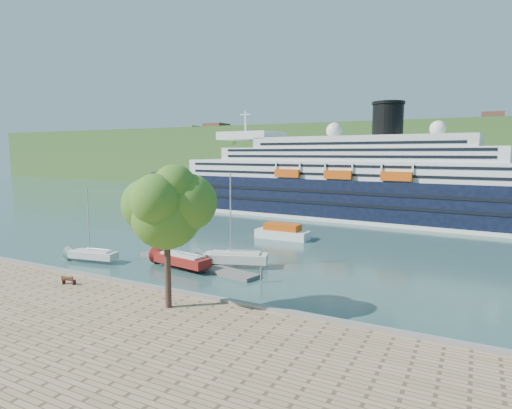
% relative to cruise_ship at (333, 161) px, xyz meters
% --- Properties ---
extents(ground, '(400.00, 400.00, 0.00)m').
position_rel_cruise_ship_xyz_m(ground, '(-5.55, -55.97, -11.35)').
color(ground, '#2D504E').
rests_on(ground, ground).
extents(far_hillside, '(400.00, 50.00, 24.00)m').
position_rel_cruise_ship_xyz_m(far_hillside, '(-5.55, 89.03, 0.65)').
color(far_hillside, '#2D5221').
rests_on(far_hillside, ground).
extents(quay_coping, '(220.00, 0.50, 0.30)m').
position_rel_cruise_ship_xyz_m(quay_coping, '(-5.55, -56.17, -10.20)').
color(quay_coping, slate).
rests_on(quay_coping, promenade).
extents(cruise_ship, '(101.86, 21.74, 22.70)m').
position_rel_cruise_ship_xyz_m(cruise_ship, '(0.00, 0.00, 0.00)').
color(cruise_ship, black).
rests_on(cruise_ship, ground).
extents(park_bench, '(1.44, 0.84, 0.86)m').
position_rel_cruise_ship_xyz_m(park_bench, '(-6.78, -58.75, -9.92)').
color(park_bench, '#482514').
rests_on(park_bench, promenade).
extents(promenade_tree, '(7.32, 7.32, 12.12)m').
position_rel_cruise_ship_xyz_m(promenade_tree, '(5.22, -59.21, -4.29)').
color(promenade_tree, '#315C18').
rests_on(promenade_tree, promenade).
extents(floating_pontoon, '(18.12, 5.98, 0.40)m').
position_rel_cruise_ship_xyz_m(floating_pontoon, '(-2.49, -45.04, -11.15)').
color(floating_pontoon, slate).
rests_on(floating_pontoon, ground).
extents(sailboat_white_near, '(6.85, 2.91, 8.57)m').
position_rel_cruise_ship_xyz_m(sailboat_white_near, '(-14.34, -49.20, -7.06)').
color(sailboat_white_near, silver).
rests_on(sailboat_white_near, ground).
extents(sailboat_red, '(8.21, 3.47, 10.28)m').
position_rel_cruise_ship_xyz_m(sailboat_red, '(-2.92, -46.82, -6.21)').
color(sailboat_red, maroon).
rests_on(sailboat_red, ground).
extents(sailboat_white_far, '(8.32, 4.82, 10.39)m').
position_rel_cruise_ship_xyz_m(sailboat_white_far, '(2.05, -43.25, -6.16)').
color(sailboat_white_far, silver).
rests_on(sailboat_white_far, ground).
extents(tender_launch, '(8.40, 3.01, 2.31)m').
position_rel_cruise_ship_xyz_m(tender_launch, '(0.14, -25.76, -10.20)').
color(tender_launch, '#CB490B').
rests_on(tender_launch, ground).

